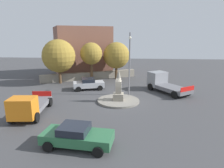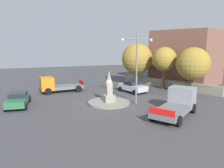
{
  "view_description": "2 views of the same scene",
  "coord_description": "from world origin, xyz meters",
  "px_view_note": "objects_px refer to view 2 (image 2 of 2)",
  "views": [
    {
      "loc": [
        19.59,
        1.03,
        6.66
      ],
      "look_at": [
        -0.79,
        -0.73,
        1.67
      ],
      "focal_mm": 31.87,
      "sensor_mm": 36.0,
      "label": 1
    },
    {
      "loc": [
        6.98,
        20.42,
        6.01
      ],
      "look_at": [
        -0.41,
        -0.25,
        1.98
      ],
      "focal_mm": 34.52,
      "sensor_mm": 36.0,
      "label": 2
    }
  ],
  "objects_px": {
    "car_green_near_island": "(18,99)",
    "tree_mid_cluster": "(193,64)",
    "streetlamp": "(137,62)",
    "truck_orange_parked_left": "(56,85)",
    "tree_far_corner": "(164,59)",
    "corner_building": "(186,57)",
    "tree_near_wall": "(137,59)",
    "truck_grey_parked_right": "(178,103)",
    "monument": "(109,90)",
    "car_silver_waiting": "(132,87)"
  },
  "relations": [
    {
      "from": "corner_building",
      "to": "tree_near_wall",
      "type": "bearing_deg",
      "value": -11.47
    },
    {
      "from": "tree_far_corner",
      "to": "tree_near_wall",
      "type": "bearing_deg",
      "value": -64.43
    },
    {
      "from": "streetlamp",
      "to": "tree_far_corner",
      "type": "bearing_deg",
      "value": -140.82
    },
    {
      "from": "truck_orange_parked_left",
      "to": "monument",
      "type": "bearing_deg",
      "value": 123.08
    },
    {
      "from": "monument",
      "to": "truck_grey_parked_right",
      "type": "xyz_separation_m",
      "value": [
        -4.5,
        5.3,
        -0.45
      ]
    },
    {
      "from": "tree_near_wall",
      "to": "tree_far_corner",
      "type": "relative_size",
      "value": 1.09
    },
    {
      "from": "truck_grey_parked_right",
      "to": "tree_near_wall",
      "type": "xyz_separation_m",
      "value": [
        -2.94,
        -14.05,
        2.89
      ]
    },
    {
      "from": "corner_building",
      "to": "tree_far_corner",
      "type": "xyz_separation_m",
      "value": [
        5.6,
        2.66,
        -0.01
      ]
    },
    {
      "from": "truck_grey_parked_right",
      "to": "monument",
      "type": "bearing_deg",
      "value": -49.65
    },
    {
      "from": "tree_near_wall",
      "to": "tree_far_corner",
      "type": "height_order",
      "value": "tree_near_wall"
    },
    {
      "from": "streetlamp",
      "to": "truck_orange_parked_left",
      "type": "bearing_deg",
      "value": -48.84
    },
    {
      "from": "truck_orange_parked_left",
      "to": "truck_grey_parked_right",
      "type": "distance_m",
      "value": 15.53
    },
    {
      "from": "truck_orange_parked_left",
      "to": "tree_near_wall",
      "type": "height_order",
      "value": "tree_near_wall"
    },
    {
      "from": "corner_building",
      "to": "tree_near_wall",
      "type": "relative_size",
      "value": 1.43
    },
    {
      "from": "truck_grey_parked_right",
      "to": "tree_far_corner",
      "type": "xyz_separation_m",
      "value": [
        -4.95,
        -9.84,
        3.04
      ]
    },
    {
      "from": "truck_orange_parked_left",
      "to": "car_silver_waiting",
      "type": "bearing_deg",
      "value": 161.08
    },
    {
      "from": "car_silver_waiting",
      "to": "truck_grey_parked_right",
      "type": "xyz_separation_m",
      "value": [
        0.05,
        9.34,
        0.28
      ]
    },
    {
      "from": "car_green_near_island",
      "to": "tree_mid_cluster",
      "type": "height_order",
      "value": "tree_mid_cluster"
    },
    {
      "from": "car_green_near_island",
      "to": "tree_near_wall",
      "type": "height_order",
      "value": "tree_near_wall"
    },
    {
      "from": "car_green_near_island",
      "to": "tree_near_wall",
      "type": "bearing_deg",
      "value": -157.58
    },
    {
      "from": "car_silver_waiting",
      "to": "tree_far_corner",
      "type": "bearing_deg",
      "value": -174.18
    },
    {
      "from": "corner_building",
      "to": "tree_mid_cluster",
      "type": "distance_m",
      "value": 7.37
    },
    {
      "from": "tree_mid_cluster",
      "to": "car_green_near_island",
      "type": "bearing_deg",
      "value": -3.19
    },
    {
      "from": "truck_grey_parked_right",
      "to": "corner_building",
      "type": "xyz_separation_m",
      "value": [
        -10.55,
        -12.5,
        3.04
      ]
    },
    {
      "from": "streetlamp",
      "to": "truck_grey_parked_right",
      "type": "relative_size",
      "value": 1.22
    },
    {
      "from": "streetlamp",
      "to": "corner_building",
      "type": "bearing_deg",
      "value": -146.48
    },
    {
      "from": "car_silver_waiting",
      "to": "tree_near_wall",
      "type": "height_order",
      "value": "tree_near_wall"
    },
    {
      "from": "truck_grey_parked_right",
      "to": "corner_building",
      "type": "height_order",
      "value": "corner_building"
    },
    {
      "from": "streetlamp",
      "to": "tree_far_corner",
      "type": "distance_m",
      "value": 8.9
    },
    {
      "from": "monument",
      "to": "streetlamp",
      "type": "height_order",
      "value": "streetlamp"
    },
    {
      "from": "monument",
      "to": "car_green_near_island",
      "type": "height_order",
      "value": "monument"
    },
    {
      "from": "tree_mid_cluster",
      "to": "tree_near_wall",
      "type": "bearing_deg",
      "value": -64.43
    },
    {
      "from": "monument",
      "to": "car_green_near_island",
      "type": "distance_m",
      "value": 9.04
    },
    {
      "from": "truck_grey_parked_right",
      "to": "tree_far_corner",
      "type": "bearing_deg",
      "value": -116.7
    },
    {
      "from": "tree_mid_cluster",
      "to": "truck_orange_parked_left",
      "type": "bearing_deg",
      "value": -21.53
    },
    {
      "from": "tree_mid_cluster",
      "to": "streetlamp",
      "type": "bearing_deg",
      "value": 13.27
    },
    {
      "from": "monument",
      "to": "tree_near_wall",
      "type": "distance_m",
      "value": 11.74
    },
    {
      "from": "tree_near_wall",
      "to": "tree_mid_cluster",
      "type": "xyz_separation_m",
      "value": [
        -3.73,
        7.8,
        -0.22
      ]
    },
    {
      "from": "corner_building",
      "to": "tree_far_corner",
      "type": "bearing_deg",
      "value": 25.4
    },
    {
      "from": "streetlamp",
      "to": "truck_orange_parked_left",
      "type": "height_order",
      "value": "streetlamp"
    },
    {
      "from": "truck_orange_parked_left",
      "to": "corner_building",
      "type": "relative_size",
      "value": 0.61
    },
    {
      "from": "truck_grey_parked_right",
      "to": "corner_building",
      "type": "bearing_deg",
      "value": -130.17
    },
    {
      "from": "streetlamp",
      "to": "tree_far_corner",
      "type": "xyz_separation_m",
      "value": [
        -6.9,
        -5.62,
        -0.23
      ]
    },
    {
      "from": "truck_grey_parked_right",
      "to": "corner_building",
      "type": "distance_m",
      "value": 16.64
    },
    {
      "from": "monument",
      "to": "truck_orange_parked_left",
      "type": "relative_size",
      "value": 0.6
    },
    {
      "from": "streetlamp",
      "to": "truck_orange_parked_left",
      "type": "distance_m",
      "value": 11.51
    },
    {
      "from": "tree_far_corner",
      "to": "car_silver_waiting",
      "type": "bearing_deg",
      "value": 5.82
    },
    {
      "from": "monument",
      "to": "corner_building",
      "type": "relative_size",
      "value": 0.37
    },
    {
      "from": "car_silver_waiting",
      "to": "tree_near_wall",
      "type": "relative_size",
      "value": 0.67
    },
    {
      "from": "tree_near_wall",
      "to": "tree_mid_cluster",
      "type": "relative_size",
      "value": 1.09
    }
  ]
}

